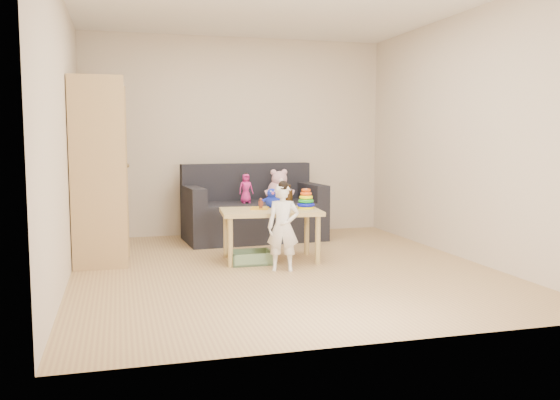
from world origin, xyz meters
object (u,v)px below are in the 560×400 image
object	(u,v)px
wardrobe	(99,171)
sofa	(254,221)
play_table	(271,235)
toddler	(283,228)

from	to	relation	value
wardrobe	sofa	xyz separation A→B (m)	(1.82, 0.76, -0.70)
play_table	toddler	world-z (taller)	toddler
sofa	toddler	world-z (taller)	toddler
play_table	toddler	xyz separation A→B (m)	(0.00, -0.49, 0.14)
wardrobe	play_table	xyz separation A→B (m)	(1.71, -0.51, -0.67)
wardrobe	sofa	distance (m)	2.10
sofa	play_table	bearing A→B (deg)	-98.93
sofa	play_table	xyz separation A→B (m)	(-0.11, -1.28, 0.03)
wardrobe	play_table	distance (m)	1.91
play_table	toddler	bearing A→B (deg)	-89.93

